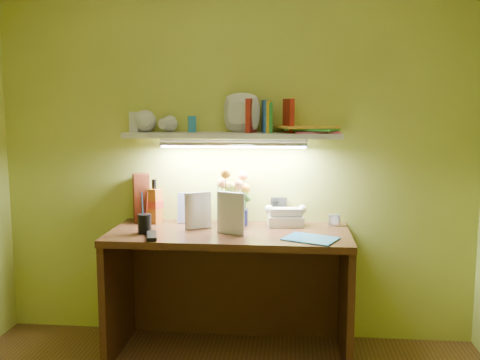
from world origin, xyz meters
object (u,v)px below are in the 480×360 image
at_px(desk, 230,293).
at_px(desk_clock, 335,220).
at_px(telephone, 286,215).
at_px(flower_bouquet, 233,198).
at_px(whisky_bottle, 155,201).

bearing_deg(desk, desk_clock, 18.45).
xyz_separation_m(desk, telephone, (0.32, 0.18, 0.44)).
distance_m(desk, desk_clock, 0.77).
distance_m(telephone, desk_clock, 0.30).
bearing_deg(flower_bouquet, telephone, -0.25).
height_order(desk, whisky_bottle, whisky_bottle).
distance_m(desk, telephone, 0.58).
xyz_separation_m(desk, whisky_bottle, (-0.49, 0.18, 0.51)).
distance_m(flower_bouquet, telephone, 0.34).
bearing_deg(flower_bouquet, desk_clock, 2.05).
distance_m(desk_clock, whisky_bottle, 1.12).
distance_m(desk, whisky_bottle, 0.73).
distance_m(flower_bouquet, desk_clock, 0.64).
bearing_deg(flower_bouquet, desk, -89.64).
bearing_deg(desk_clock, whisky_bottle, -166.73).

